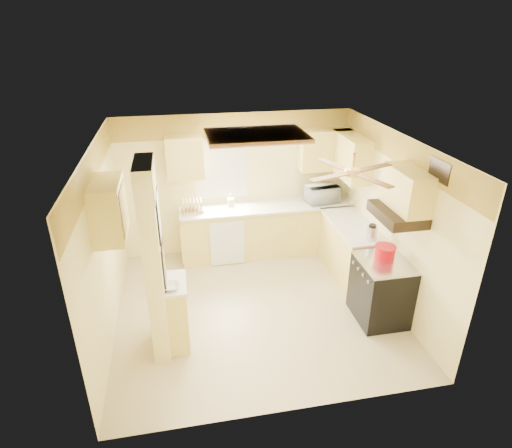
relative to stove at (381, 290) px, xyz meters
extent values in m
plane|color=tan|center=(-1.67, 0.55, -0.46)|extent=(4.00, 4.00, 0.00)
plane|color=white|center=(-1.67, 0.55, 2.04)|extent=(4.00, 4.00, 0.00)
plane|color=#F8E697|center=(-1.67, 2.45, 0.79)|extent=(4.00, 0.00, 4.00)
plane|color=#F8E697|center=(-1.67, -1.35, 0.79)|extent=(4.00, 0.00, 4.00)
plane|color=#F8E697|center=(-3.67, 0.55, 0.79)|extent=(0.00, 3.80, 3.80)
plane|color=#F8E697|center=(0.33, 0.55, 0.79)|extent=(0.00, 3.80, 3.80)
cube|color=yellow|center=(-1.67, 2.43, 1.84)|extent=(4.00, 0.02, 0.40)
cube|color=#F8E697|center=(-3.02, 0.00, 0.79)|extent=(0.20, 0.70, 2.50)
cube|color=#FFE37A|center=(-2.80, 0.00, -0.01)|extent=(0.25, 0.55, 0.90)
cube|color=white|center=(-2.80, 0.00, 0.46)|extent=(0.28, 0.58, 0.04)
cube|color=#FFE37A|center=(-1.17, 2.15, -0.01)|extent=(3.00, 0.60, 0.90)
cube|color=#FFE37A|center=(0.03, 1.15, -0.01)|extent=(0.60, 1.40, 0.90)
cube|color=white|center=(-1.17, 2.14, 0.46)|extent=(3.04, 0.64, 0.04)
cube|color=white|center=(0.02, 1.15, 0.46)|extent=(0.64, 1.44, 0.04)
cube|color=white|center=(-1.92, 1.84, -0.03)|extent=(0.58, 0.02, 0.80)
cube|color=white|center=(-1.92, 2.44, 1.09)|extent=(0.92, 0.02, 1.02)
cube|color=white|center=(-1.92, 2.44, 1.09)|extent=(0.80, 0.02, 0.90)
cube|color=#FFE37A|center=(-2.52, 2.27, 1.39)|extent=(0.60, 0.35, 0.70)
cube|color=#FFE37A|center=(-0.12, 2.27, 1.39)|extent=(0.90, 0.35, 0.70)
cube|color=#FFE37A|center=(0.16, 1.80, 1.39)|extent=(0.35, 1.00, 0.70)
cube|color=#FFE37A|center=(-3.49, 0.30, 1.39)|extent=(0.35, 0.75, 0.70)
cube|color=#FFE37A|center=(0.16, 0.00, 1.49)|extent=(0.35, 0.76, 0.52)
cube|color=black|center=(0.00, 0.00, -0.01)|extent=(0.65, 0.76, 0.90)
cube|color=silver|center=(0.00, 0.00, 0.44)|extent=(0.66, 0.77, 0.02)
cylinder|color=silver|center=(-0.33, -0.25, 0.34)|extent=(0.03, 0.05, 0.05)
cylinder|color=silver|center=(-0.33, -0.08, 0.34)|extent=(0.03, 0.05, 0.05)
cylinder|color=silver|center=(-0.33, 0.08, 0.34)|extent=(0.03, 0.05, 0.05)
cylinder|color=silver|center=(-0.33, 0.25, 0.34)|extent=(0.03, 0.05, 0.05)
cube|color=black|center=(0.07, 0.00, 1.16)|extent=(0.50, 0.76, 0.14)
cube|color=black|center=(-2.91, 0.00, 1.39)|extent=(0.02, 0.42, 0.57)
cube|color=white|center=(-2.90, 0.00, 1.39)|extent=(0.01, 0.37, 0.52)
cube|color=black|center=(-2.91, 0.00, 0.74)|extent=(0.02, 0.42, 0.57)
cube|color=yellow|center=(-2.90, 0.00, 0.74)|extent=(0.01, 0.37, 0.52)
cube|color=brown|center=(-1.57, 1.05, 2.00)|extent=(1.35, 0.95, 0.06)
cube|color=white|center=(-1.57, 1.05, 1.97)|extent=(1.15, 0.75, 0.02)
cylinder|color=gold|center=(-0.67, -0.15, 1.96)|extent=(0.04, 0.04, 0.16)
cylinder|color=gold|center=(-0.67, -0.15, 1.82)|extent=(0.18, 0.18, 0.08)
cube|color=brown|center=(-0.37, -0.04, 1.82)|extent=(0.55, 0.28, 0.01)
cube|color=brown|center=(-0.78, 0.15, 1.82)|extent=(0.28, 0.55, 0.01)
cube|color=brown|center=(-0.97, -0.26, 1.82)|extent=(0.55, 0.28, 0.01)
cube|color=brown|center=(-0.56, -0.45, 1.82)|extent=(0.28, 0.55, 0.01)
cube|color=black|center=(0.31, -0.35, 1.84)|extent=(0.02, 0.40, 0.25)
imported|color=white|center=(-0.18, 2.13, 0.63)|extent=(0.60, 0.45, 0.31)
imported|color=white|center=(-2.85, -0.13, 0.51)|extent=(0.23, 0.23, 0.05)
cylinder|color=#BC0411|center=(0.03, 0.09, 0.54)|extent=(0.27, 0.27, 0.17)
cylinder|color=#BC0411|center=(0.03, 0.09, 0.64)|extent=(0.29, 0.29, 0.02)
cylinder|color=silver|center=(0.07, 0.61, 0.59)|extent=(0.16, 0.16, 0.21)
cylinder|color=black|center=(0.07, 0.61, 0.71)|extent=(0.11, 0.11, 0.03)
cube|color=tan|center=(-2.46, 2.13, 0.50)|extent=(0.37, 0.30, 0.04)
cube|color=tan|center=(-2.60, 2.13, 0.58)|extent=(0.02, 0.24, 0.20)
cube|color=tan|center=(-2.54, 2.13, 0.58)|extent=(0.02, 0.24, 0.20)
cube|color=tan|center=(-2.48, 2.13, 0.58)|extent=(0.02, 0.24, 0.20)
cube|color=tan|center=(-2.43, 2.13, 0.58)|extent=(0.02, 0.24, 0.20)
cube|color=tan|center=(-2.37, 2.13, 0.58)|extent=(0.02, 0.24, 0.20)
cube|color=tan|center=(-2.31, 2.13, 0.58)|extent=(0.02, 0.24, 0.20)
cylinder|color=white|center=(-2.54, 2.13, 0.58)|extent=(0.01, 0.20, 0.20)
cylinder|color=white|center=(-2.43, 2.13, 0.58)|extent=(0.01, 0.20, 0.20)
cylinder|color=white|center=(-1.79, 2.25, 0.55)|extent=(0.11, 0.11, 0.14)
cylinder|color=tan|center=(-1.77, 2.25, 0.59)|extent=(0.01, 0.01, 0.22)
cylinder|color=tan|center=(-1.79, 2.27, 0.59)|extent=(0.01, 0.01, 0.22)
cylinder|color=tan|center=(-1.81, 2.25, 0.59)|extent=(0.01, 0.01, 0.22)
cylinder|color=tan|center=(-1.78, 2.23, 0.59)|extent=(0.01, 0.01, 0.22)
camera|label=1|loc=(-2.66, -4.56, 3.40)|focal=30.00mm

